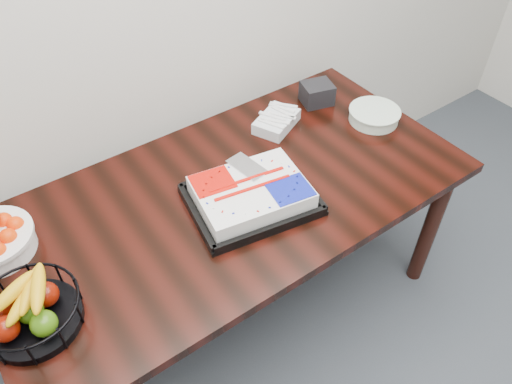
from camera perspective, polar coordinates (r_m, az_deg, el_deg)
table at (r=1.92m, az=-2.70°, el=-1.88°), size 1.80×0.90×0.75m
cake_tray at (r=1.79m, az=-0.57°, el=-0.32°), size 0.50×0.42×0.09m
fruit_basket at (r=1.60m, az=-24.42°, el=-12.24°), size 0.29×0.29×0.15m
plate_stack at (r=2.24m, az=13.34°, el=8.53°), size 0.22×0.22×0.05m
fork_bag at (r=2.15m, az=2.35°, el=8.12°), size 0.24×0.20×0.06m
napkin_box at (r=2.30m, az=6.98°, el=11.12°), size 0.16×0.15×0.09m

